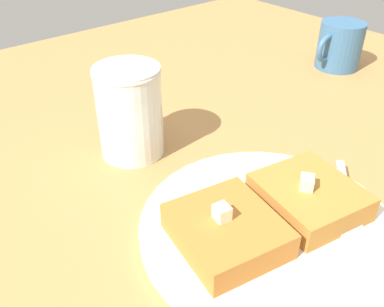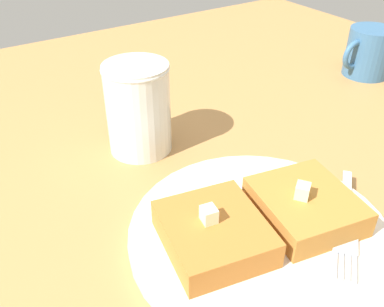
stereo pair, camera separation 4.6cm
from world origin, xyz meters
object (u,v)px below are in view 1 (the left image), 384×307
at_px(coffee_mug, 339,45).
at_px(plate, 268,227).
at_px(fork, 349,213).
at_px(syrup_jar, 130,116).

bearing_deg(coffee_mug, plate, 26.16).
bearing_deg(plate, coffee_mug, -153.84).
distance_m(fork, coffee_mug, 0.42).
relative_size(plate, syrup_jar, 2.24).
bearing_deg(fork, plate, -30.87).
height_order(fork, syrup_jar, syrup_jar).
bearing_deg(fork, coffee_mug, -144.23).
xyz_separation_m(fork, coffee_mug, (-0.34, -0.24, 0.03)).
height_order(fork, coffee_mug, coffee_mug).
bearing_deg(coffee_mug, fork, 35.77).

